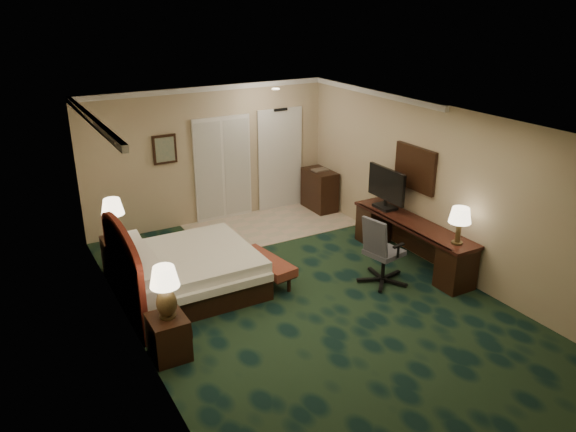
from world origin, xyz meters
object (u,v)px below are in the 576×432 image
bed (190,272)px  bed_bench (266,270)px  desk (411,242)px  lamp_far (114,219)px  tv (386,188)px  nightstand_far (121,258)px  minibar (320,190)px  nightstand_near (169,337)px  desk_chair (384,249)px  lamp_near (166,292)px

bed → bed_bench: size_ratio=1.69×
bed_bench → desk: bearing=-22.3°
lamp_far → tv: tv is taller
nightstand_far → minibar: bearing=13.0°
desk → nightstand_far: bearing=156.6°
bed → bed_bench: 1.21m
desk → tv: 1.06m
nightstand_far → bed_bench: bearing=-33.7°
desk → minibar: minibar is taller
nightstand_near → bed_bench: (1.99, 1.20, -0.08)m
nightstand_far → minibar: size_ratio=0.75×
bed_bench → desk: (2.47, -0.61, 0.18)m
tv → minibar: (0.02, 2.19, -0.68)m
nightstand_far → minibar: (4.45, 1.03, 0.11)m
bed → nightstand_near: bed is taller
lamp_far → minibar: (4.48, 0.97, -0.55)m
nightstand_near → lamp_far: bearing=90.0°
bed → tv: bearing=-2.6°
minibar → desk_chair: bearing=-105.0°
nightstand_near → nightstand_far: nightstand_far is taller
nightstand_near → lamp_near: 0.62m
desk → tv: tv is taller
minibar → lamp_far: bearing=-167.7°
tv → desk_chair: bearing=-127.7°
bed → minibar: 4.17m
desk → desk_chair: (-0.86, -0.33, 0.20)m
bed → desk: desk is taller
bed → tv: 3.72m
nightstand_far → tv: bearing=-14.7°
lamp_near → desk_chair: (3.58, 0.24, -0.33)m
nightstand_near → lamp_far: lamp_far is taller
tv → desk_chair: 1.49m
nightstand_near → minibar: bearing=38.3°
lamp_near → bed_bench: (1.97, 1.18, -0.71)m
bed_bench → lamp_near: bearing=-157.5°
nightstand_far → lamp_far: (-0.03, 0.06, 0.66)m
bed → minibar: bearing=29.1°
nightstand_near → desk: 4.50m
tv → desk_chair: tv is taller
nightstand_far → desk: (4.42, -1.92, 0.05)m
bed → bed_bench: bearing=-14.9°
nightstand_far → bed_bench: size_ratio=0.56×
desk → desk_chair: size_ratio=2.26×
lamp_near → lamp_far: lamp_far is taller
bed → lamp_near: size_ratio=2.84×
nightstand_near → bed: bearing=61.1°
lamp_far → tv: bearing=-15.3°
lamp_near → lamp_far: bearing=90.4°
desk_chair → lamp_near: bearing=172.7°
lamp_near → desk: 4.51m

